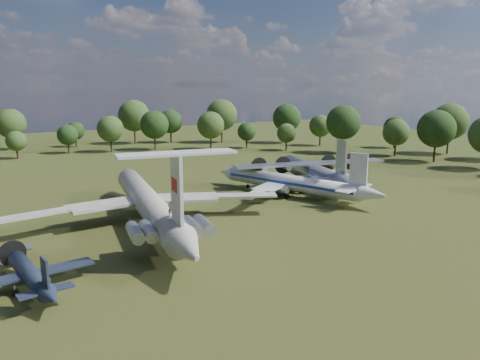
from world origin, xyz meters
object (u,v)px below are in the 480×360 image
small_prop_west (31,279)px  person_on_il62 (171,208)px  an12_transport (312,175)px  tu104_jet (290,185)px  il62_airliner (148,208)px

small_prop_west → person_on_il62: 15.92m
an12_transport → person_on_il62: 45.26m
an12_transport → small_prop_west: 59.19m
tu104_jet → small_prop_west: 49.51m
person_on_il62 → small_prop_west: bearing=16.6°
tu104_jet → person_on_il62: bearing=-168.0°
an12_transport → small_prop_west: size_ratio=2.06×
il62_airliner → tu104_jet: 28.52m
person_on_il62 → an12_transport: bearing=-137.7°
an12_transport → il62_airliner: bearing=-152.5°
tu104_jet → an12_transport: 9.70m
tu104_jet → il62_airliner: bearing=169.6°
tu104_jet → an12_transport: an12_transport is taller
il62_airliner → small_prop_west: (-17.71, -14.69, -1.28)m
il62_airliner → person_on_il62: (-2.53, -13.89, 3.44)m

